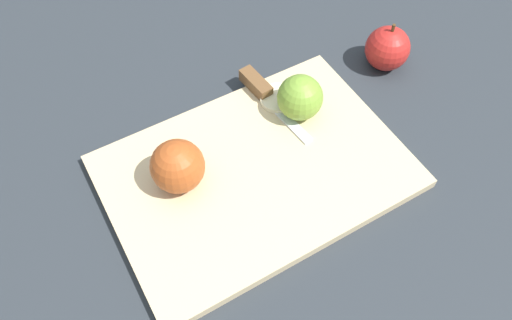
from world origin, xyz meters
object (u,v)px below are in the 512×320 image
Objects in this scene: apple_half_left at (177,166)px; knife at (260,88)px; apple_half_right at (300,98)px; apple_whole at (387,48)px.

knife is (0.17, 0.10, -0.03)m from apple_half_left.
apple_half_right reaches higher than knife.
knife is (-0.03, 0.06, -0.02)m from apple_half_right.
apple_half_right is at bearing 18.66° from knife.
knife is 0.22m from apple_whole.
apple_half_left is 0.20m from knife.
apple_half_right is at bearing -168.90° from apple_half_left.
apple_half_left is 1.07× the size of apple_half_right.
apple_half_left reaches higher than apple_whole.
apple_whole reaches higher than knife.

